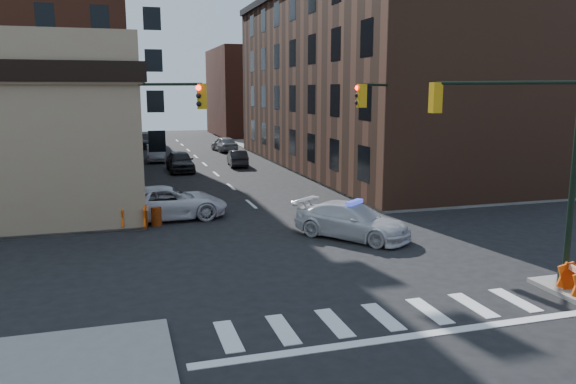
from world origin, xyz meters
TOP-DOWN VIEW (x-y plane):
  - ground at (0.00, 0.00)m, footprint 140.00×140.00m
  - sidewalk_ne at (23.00, 32.75)m, footprint 34.00×54.50m
  - commercial_row_ne at (13.00, 22.50)m, footprint 14.00×34.00m
  - filler_nw at (-16.00, 62.00)m, footprint 20.00×18.00m
  - filler_ne at (14.00, 58.00)m, footprint 16.00×16.00m
  - signal_pole_se at (6.04, -5.52)m, footprint 5.40×5.27m
  - signal_pole_nw at (-5.85, 5.34)m, footprint 3.58×3.67m
  - signal_pole_ne at (5.84, 5.35)m, footprint 3.67×3.58m
  - tree_ne_near at (7.50, 26.00)m, footprint 3.00×3.00m
  - tree_ne_far at (7.50, 34.00)m, footprint 3.00×3.00m
  - police_car at (2.59, 1.54)m, footprint 4.93×5.48m
  - pickup at (-4.87, 7.58)m, footprint 6.16×3.13m
  - parked_car_wnear at (-2.50, 24.14)m, footprint 1.98×4.86m
  - parked_car_wfar at (-3.91, 31.42)m, footprint 1.75×4.59m
  - parked_car_wdeep at (-4.53, 43.89)m, footprint 2.72×5.76m
  - parked_car_enear at (2.50, 25.99)m, footprint 1.77×4.21m
  - parked_car_efar at (3.53, 37.74)m, footprint 2.38×4.85m
  - pedestrian_a at (-7.74, 6.56)m, footprint 0.57×0.37m
  - pedestrian_b at (-10.23, 6.00)m, footprint 1.08×0.95m
  - barrel_road at (1.98, 2.94)m, footprint 0.57×0.57m
  - barrel_bank at (-5.50, 6.33)m, footprint 0.67×0.67m
  - barricade_se_b at (6.40, -7.19)m, footprint 0.82×1.24m
  - barricade_nw_a at (-6.50, 5.70)m, footprint 1.40×0.90m
  - barricade_nw_b at (-9.27, 6.52)m, footprint 1.07×0.55m

SIDE VIEW (x-z plane):
  - ground at x=0.00m, z-range 0.00..0.00m
  - sidewalk_ne at x=23.00m, z-range 0.00..0.15m
  - barrel_bank at x=-5.50m, z-range 0.00..0.91m
  - barrel_road at x=1.98m, z-range 0.00..0.95m
  - barricade_nw_b at x=-9.27m, z-range 0.15..0.94m
  - barricade_se_b at x=6.40m, z-range 0.15..1.00m
  - barricade_nw_a at x=-6.50m, z-range 0.15..1.12m
  - parked_car_enear at x=2.50m, z-range 0.00..1.35m
  - parked_car_wfar at x=-3.91m, z-range 0.00..1.49m
  - police_car at x=2.59m, z-range 0.00..1.53m
  - parked_car_efar at x=3.53m, z-range 0.00..1.59m
  - parked_car_wdeep at x=-4.53m, z-range 0.00..1.62m
  - parked_car_wnear at x=-2.50m, z-range 0.00..1.65m
  - pickup at x=-4.87m, z-range 0.00..1.67m
  - pedestrian_a at x=-7.74m, z-range 0.15..1.70m
  - pedestrian_b at x=-10.23m, z-range 0.15..2.00m
  - tree_ne_near at x=7.50m, z-range 1.06..5.91m
  - tree_ne_far at x=7.50m, z-range 1.06..5.91m
  - signal_pole_nw at x=-5.85m, z-range 0.34..8.34m
  - signal_pole_ne at x=5.84m, z-range 0.34..8.34m
  - signal_pole_se at x=6.04m, z-range 0.61..8.61m
  - filler_ne at x=14.00m, z-range 0.00..12.00m
  - commercial_row_ne at x=13.00m, z-range 0.00..14.00m
  - filler_nw at x=-16.00m, z-range 0.00..16.00m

